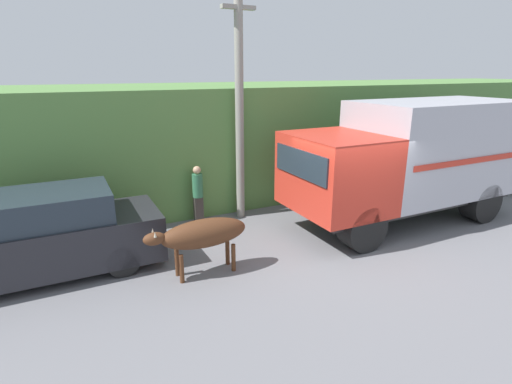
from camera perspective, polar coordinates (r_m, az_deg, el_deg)
ground_plane at (r=9.71m, az=13.52°, el=-7.81°), size 60.00×60.00×0.00m
hillside_embankment at (r=14.31m, az=-2.11°, el=8.05°), size 32.00×5.49×3.52m
cargo_truck at (r=11.45m, az=21.51°, el=4.69°), size 6.69×2.48×3.22m
brown_cow at (r=8.06m, az=-7.65°, el=-6.00°), size 2.09×0.58×1.17m
parked_suv at (r=9.06m, az=-28.44°, el=-5.63°), size 4.68×1.78×1.72m
pedestrian_on_hill at (r=10.79m, az=-8.32°, el=0.07°), size 0.29×0.29×1.58m
utility_pole at (r=10.76m, az=-2.39°, el=12.92°), size 0.90×0.23×6.23m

